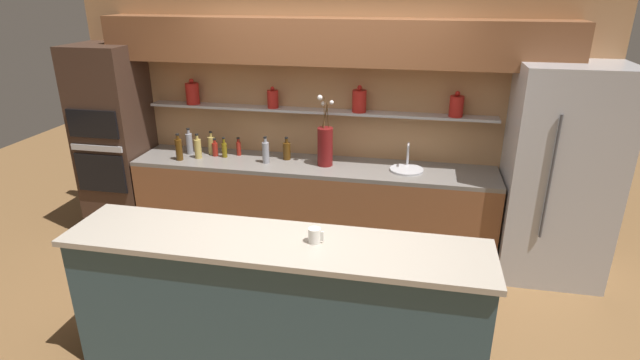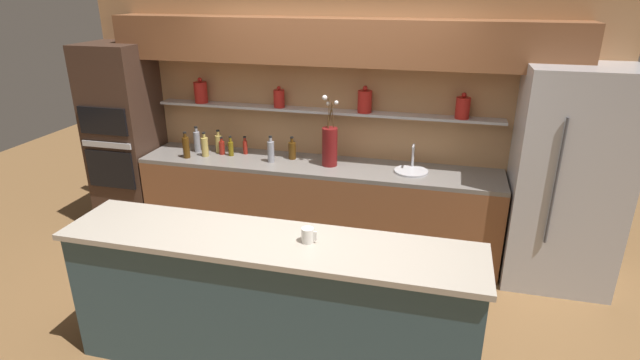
# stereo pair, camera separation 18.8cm
# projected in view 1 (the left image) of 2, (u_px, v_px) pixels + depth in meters

# --- Properties ---
(ground_plane) EXTENTS (12.00, 12.00, 0.00)m
(ground_plane) POSITION_uv_depth(u_px,v_px,m) (296.00, 319.00, 4.13)
(ground_plane) COLOR brown
(back_wall_unit) EXTENTS (5.20, 0.44, 2.60)m
(back_wall_unit) POSITION_uv_depth(u_px,v_px,m) (331.00, 96.00, 4.96)
(back_wall_unit) COLOR tan
(back_wall_unit) RESTS_ON ground_plane
(back_counter_unit) EXTENTS (3.61, 0.62, 0.92)m
(back_counter_unit) POSITION_uv_depth(u_px,v_px,m) (312.00, 206.00, 5.12)
(back_counter_unit) COLOR brown
(back_counter_unit) RESTS_ON ground_plane
(island_counter) EXTENTS (2.84, 0.61, 1.02)m
(island_counter) POSITION_uv_depth(u_px,v_px,m) (276.00, 305.00, 3.46)
(island_counter) COLOR #334C56
(island_counter) RESTS_ON ground_plane
(refrigerator) EXTENTS (0.91, 0.73, 1.98)m
(refrigerator) POSITION_uv_depth(u_px,v_px,m) (559.00, 176.00, 4.46)
(refrigerator) COLOR #B7B7BC
(refrigerator) RESTS_ON ground_plane
(oven_tower) EXTENTS (0.64, 0.64, 2.03)m
(oven_tower) POSITION_uv_depth(u_px,v_px,m) (115.00, 142.00, 5.31)
(oven_tower) COLOR #3D281E
(oven_tower) RESTS_ON ground_plane
(flower_vase) EXTENTS (0.16, 0.15, 0.70)m
(flower_vase) POSITION_uv_depth(u_px,v_px,m) (325.00, 145.00, 4.85)
(flower_vase) COLOR maroon
(flower_vase) RESTS_ON back_counter_unit
(sink_fixture) EXTENTS (0.32, 0.32, 0.25)m
(sink_fixture) POSITION_uv_depth(u_px,v_px,m) (407.00, 168.00, 4.78)
(sink_fixture) COLOR #B7B7BC
(sink_fixture) RESTS_ON back_counter_unit
(bottle_spirit_0) EXTENTS (0.07, 0.07, 0.24)m
(bottle_spirit_0) POSITION_uv_depth(u_px,v_px,m) (212.00, 145.00, 5.21)
(bottle_spirit_0) COLOR tan
(bottle_spirit_0) RESTS_ON back_counter_unit
(bottle_spirit_1) EXTENTS (0.07, 0.07, 0.28)m
(bottle_spirit_1) POSITION_uv_depth(u_px,v_px,m) (189.00, 143.00, 5.21)
(bottle_spirit_1) COLOR gray
(bottle_spirit_1) RESTS_ON back_counter_unit
(bottle_spirit_2) EXTENTS (0.07, 0.07, 0.27)m
(bottle_spirit_2) POSITION_uv_depth(u_px,v_px,m) (266.00, 152.00, 4.95)
(bottle_spirit_2) COLOR gray
(bottle_spirit_2) RESTS_ON back_counter_unit
(bottle_sauce_3) EXTENTS (0.05, 0.05, 0.19)m
(bottle_sauce_3) POSITION_uv_depth(u_px,v_px,m) (239.00, 148.00, 5.18)
(bottle_sauce_3) COLOR maroon
(bottle_sauce_3) RESTS_ON back_counter_unit
(bottle_spirit_4) EXTENTS (0.07, 0.07, 0.26)m
(bottle_spirit_4) POSITION_uv_depth(u_px,v_px,m) (198.00, 148.00, 5.09)
(bottle_spirit_4) COLOR tan
(bottle_spirit_4) RESTS_ON back_counter_unit
(bottle_sauce_5) EXTENTS (0.06, 0.06, 0.19)m
(bottle_sauce_5) POSITION_uv_depth(u_px,v_px,m) (215.00, 149.00, 5.16)
(bottle_sauce_5) COLOR maroon
(bottle_sauce_5) RESTS_ON back_counter_unit
(bottle_oil_6) EXTENTS (0.05, 0.05, 0.21)m
(bottle_oil_6) POSITION_uv_depth(u_px,v_px,m) (224.00, 149.00, 5.12)
(bottle_oil_6) COLOR brown
(bottle_oil_6) RESTS_ON back_counter_unit
(bottle_spirit_7) EXTENTS (0.08, 0.08, 0.23)m
(bottle_spirit_7) POSITION_uv_depth(u_px,v_px,m) (287.00, 151.00, 5.05)
(bottle_spirit_7) COLOR #4C2D0C
(bottle_spirit_7) RESTS_ON back_counter_unit
(bottle_spirit_8) EXTENTS (0.07, 0.07, 0.27)m
(bottle_spirit_8) POSITION_uv_depth(u_px,v_px,m) (179.00, 149.00, 5.03)
(bottle_spirit_8) COLOR #4C2D0C
(bottle_spirit_8) RESTS_ON back_counter_unit
(coffee_mug) EXTENTS (0.10, 0.08, 0.10)m
(coffee_mug) POSITION_uv_depth(u_px,v_px,m) (315.00, 235.00, 3.23)
(coffee_mug) COLOR silver
(coffee_mug) RESTS_ON island_counter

